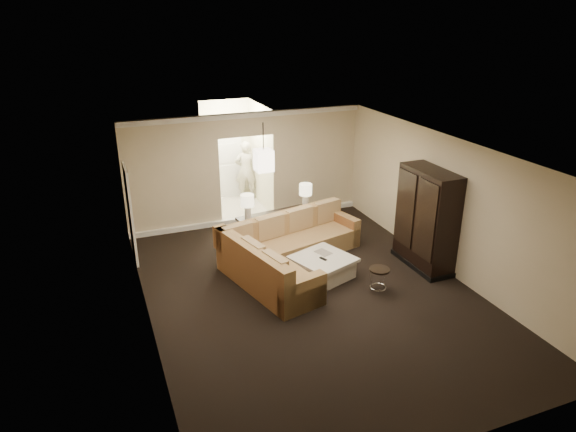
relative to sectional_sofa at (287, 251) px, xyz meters
name	(u,v)px	position (x,y,z in m)	size (l,w,h in m)	color
ground	(311,294)	(0.04, -1.19, -0.38)	(8.00, 8.00, 0.00)	black
wall_back	(247,168)	(0.04, 2.81, 1.02)	(6.00, 0.04, 2.80)	beige
wall_front	(455,355)	(0.04, -5.19, 1.02)	(6.00, 0.04, 2.80)	beige
wall_left	(144,254)	(-2.96, -1.19, 1.02)	(0.04, 8.00, 2.80)	beige
wall_right	(448,206)	(3.04, -1.19, 1.02)	(0.04, 8.00, 2.80)	beige
ceiling	(314,153)	(0.04, -1.19, 2.42)	(6.00, 8.00, 0.02)	silver
crown_molding	(246,115)	(0.04, 2.76, 2.35)	(6.00, 0.10, 0.12)	white
baseboard	(249,219)	(0.04, 2.76, -0.32)	(6.00, 0.10, 0.12)	white
side_door	(130,214)	(-2.93, 1.61, 0.67)	(0.05, 0.90, 2.10)	white
foyer	(232,159)	(0.04, 4.15, 0.92)	(1.44, 2.02, 2.80)	beige
sectional_sofa	(287,251)	(0.00, 0.00, 0.00)	(3.36, 3.16, 0.96)	brown
coffee_table	(323,267)	(0.55, -0.62, -0.16)	(1.36, 1.36, 0.45)	white
console_table	(278,225)	(0.27, 1.26, 0.06)	(1.98, 0.70, 0.75)	black
armoire	(426,221)	(2.73, -0.94, 0.63)	(0.63, 1.47, 2.12)	black
drink_table	(379,275)	(1.29, -1.56, -0.03)	(0.39, 0.39, 0.49)	black
table_lamp_left	(247,203)	(-0.47, 1.16, 0.75)	(0.30, 0.30, 0.57)	silver
table_lamp_right	(306,192)	(1.01, 1.36, 0.75)	(0.30, 0.30, 0.57)	silver
pendant_light	(264,160)	(0.04, 1.51, 1.57)	(0.38, 0.38, 1.09)	black
person	(246,167)	(0.49, 4.41, 0.55)	(0.68, 0.45, 1.87)	beige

